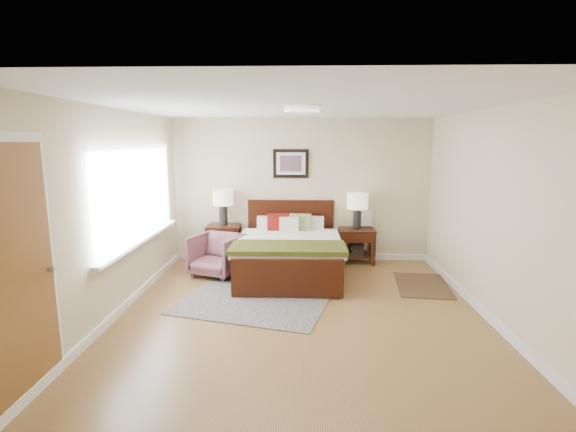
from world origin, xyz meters
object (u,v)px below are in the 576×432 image
at_px(nightstand_right, 356,242).
at_px(rug_persian, 269,286).
at_px(bed, 289,245).
at_px(nightstand_left, 224,232).
at_px(lamp_right, 357,204).
at_px(armchair, 217,255).
at_px(lamp_left, 223,200).

xyz_separation_m(nightstand_right, rug_persian, (-1.43, -1.26, -0.36)).
distance_m(bed, nightstand_left, 1.37).
xyz_separation_m(nightstand_right, lamp_right, (0.00, 0.01, 0.67)).
relative_size(nightstand_right, armchair, 0.85).
xyz_separation_m(bed, lamp_right, (1.15, 0.74, 0.55)).
height_order(lamp_right, rug_persian, lamp_right).
bearing_deg(bed, nightstand_left, 148.36).
bearing_deg(bed, lamp_left, 147.58).
relative_size(nightstand_right, lamp_left, 1.00).
distance_m(nightstand_left, lamp_left, 0.56).
bearing_deg(lamp_right, nightstand_left, -179.45).
xyz_separation_m(bed, rug_persian, (-0.28, -0.53, -0.49)).
xyz_separation_m(nightstand_right, lamp_left, (-2.31, 0.01, 0.73)).
bearing_deg(rug_persian, armchair, 163.74).
bearing_deg(armchair, lamp_right, 38.63).
relative_size(nightstand_right, lamp_right, 1.00).
relative_size(lamp_right, armchair, 0.84).
bearing_deg(nightstand_left, nightstand_right, 0.24).
height_order(bed, nightstand_right, bed).
xyz_separation_m(bed, lamp_left, (-1.17, 0.74, 0.60)).
relative_size(bed, lamp_right, 3.23).
distance_m(bed, lamp_right, 1.47).
xyz_separation_m(nightstand_right, armchair, (-2.30, -0.73, -0.04)).
bearing_deg(nightstand_right, armchair, -162.32).
bearing_deg(nightstand_left, lamp_left, 90.00).
xyz_separation_m(lamp_left, rug_persian, (0.88, -1.27, -1.09)).
relative_size(bed, lamp_left, 3.23).
height_order(nightstand_right, lamp_left, lamp_left).
relative_size(nightstand_left, lamp_left, 1.09).
distance_m(nightstand_left, lamp_right, 2.37).
xyz_separation_m(nightstand_left, nightstand_right, (2.31, 0.01, -0.17)).
bearing_deg(rug_persian, bed, 76.81).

